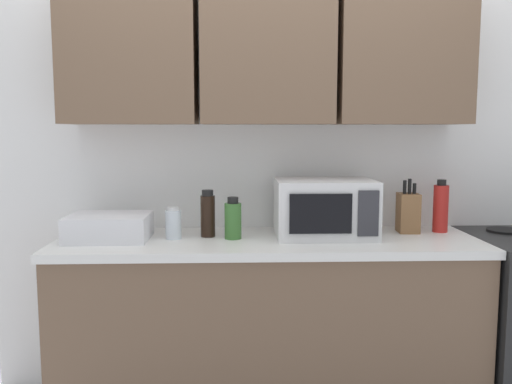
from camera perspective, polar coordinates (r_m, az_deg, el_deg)
wall_back_with_cabinets at (r=2.77m, az=1.04°, el=9.72°), size 2.90×0.38×2.60m
counter_run at (r=2.71m, az=1.27°, el=-14.30°), size 2.03×0.63×0.90m
microwave at (r=2.64m, az=7.36°, el=-1.70°), size 0.48×0.37×0.28m
dish_rack at (r=2.64m, az=-15.46°, el=-3.64°), size 0.38×0.30×0.12m
knife_block at (r=2.82m, az=15.99°, el=-2.10°), size 0.11×0.13×0.28m
bottle_green_oil at (r=2.56m, az=-2.48°, el=-2.97°), size 0.08×0.08×0.20m
bottle_clear_tall at (r=2.59m, az=-8.85°, el=-3.39°), size 0.08×0.08×0.15m
bottle_soy_dark at (r=2.62m, az=-5.19°, el=-2.40°), size 0.07×0.07×0.23m
bottle_red_sauce at (r=2.88m, az=19.19°, el=-1.59°), size 0.08×0.08×0.27m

